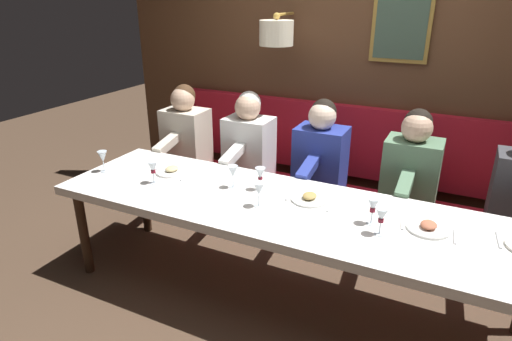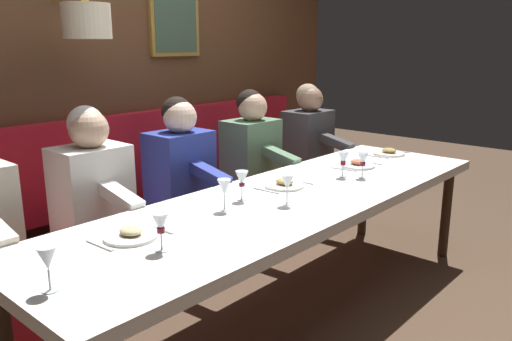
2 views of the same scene
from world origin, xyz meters
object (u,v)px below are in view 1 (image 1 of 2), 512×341
Objects in this scene: wine_glass_0 at (259,190)px; diner_farthest at (185,130)px; diner_far at (248,140)px; wine_glass_4 at (103,157)px; wine_glass_2 at (233,172)px; wine_glass_3 at (381,216)px; diner_near at (412,165)px; wine_glass_1 at (373,206)px; wine_glass_5 at (153,168)px; dining_table at (284,213)px; diner_middle at (321,151)px; wine_glass_6 at (260,174)px.

diner_farthest is at bearing 51.72° from wine_glass_0.
diner_far is 1.13m from wine_glass_0.
wine_glass_2 is at bearing -80.43° from wine_glass_4.
diner_farthest is at bearing 63.71° from wine_glass_3.
diner_near is 0.89m from wine_glass_1.
diner_near reaches higher than wine_glass_5.
diner_middle is (0.88, 0.05, 0.13)m from dining_table.
diner_far is 0.88m from wine_glass_6.
wine_glass_1 is (-0.88, -1.26, 0.04)m from diner_far.
wine_glass_1 is (-0.88, 0.10, 0.04)m from diner_near.
wine_glass_5 is at bearing 108.28° from wine_glass_2.
diner_middle is at bearing -25.26° from wine_glass_2.
diner_farthest is 4.82× the size of wine_glass_0.
diner_middle reaches higher than wine_glass_6.
wine_glass_3 is 1.00× the size of wine_glass_4.
wine_glass_1 is (0.09, -0.69, -0.00)m from wine_glass_0.
wine_glass_1 and wine_glass_6 have the same top height.
wine_glass_2 and wine_glass_3 have the same top height.
wine_glass_1 is at bearing 32.90° from wine_glass_3.
diner_farthest is 4.82× the size of wine_glass_1.
diner_near is at bearing -90.00° from diner_far.
diner_middle reaches higher than wine_glass_3.
wine_glass_2 is 1.00× the size of wine_glass_5.
diner_far reaches higher than wine_glass_5.
wine_glass_3 and wine_glass_6 have the same top height.
wine_glass_0 is (-0.97, 0.79, 0.04)m from diner_near.
diner_farthest is 4.82× the size of wine_glass_5.
diner_far is at bearing -15.20° from wine_glass_5.
wine_glass_4 is (-0.96, 0.74, 0.04)m from diner_far.
wine_glass_3 is 0.90m from wine_glass_6.
wine_glass_1 is 1.00× the size of wine_glass_2.
wine_glass_4 is at bearing 89.06° from wine_glass_5.
wine_glass_1 is at bearing -89.73° from dining_table.
wine_glass_3 is (-0.99, 0.03, 0.04)m from diner_near.
wine_glass_5 is at bearing 93.47° from wine_glass_1.
wine_glass_3 reaches higher than dining_table.
diner_near is at bearing -53.81° from wine_glass_2.
wine_glass_5 is (-0.18, 0.55, -0.00)m from wine_glass_2.
wine_glass_1 and wine_glass_4 have the same top height.
wine_glass_1 is at bearing 173.42° from diner_near.
wine_glass_3 and wine_glass_4 have the same top height.
wine_glass_0 is at bearing -149.61° from diner_far.
diner_far is at bearing 53.51° from wine_glass_3.
wine_glass_2 and wine_glass_4 have the same top height.
wine_glass_2 is (-0.79, -0.28, 0.04)m from diner_far.
wine_glass_4 is (-0.96, 0.08, 0.04)m from diner_farthest.
diner_near reaches higher than wine_glass_2.
wine_glass_2 is at bearing 126.19° from diner_near.
dining_table is 3.97× the size of diner_far.
diner_middle is (0.00, 0.71, 0.00)m from diner_near.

